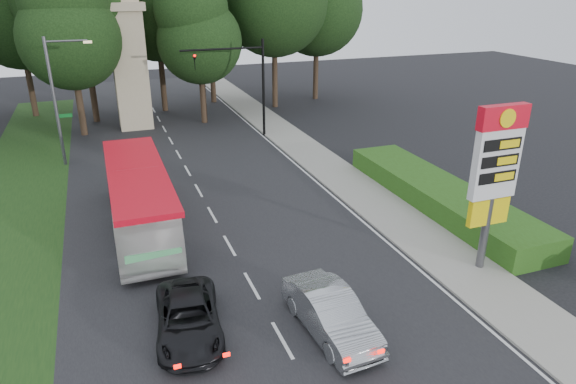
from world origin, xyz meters
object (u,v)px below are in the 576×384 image
object	(u,v)px
streetlight_signs	(58,96)
suv_charcoal	(188,318)
gas_station_pylon	(495,167)
transit_bus	(140,200)
monument	(130,63)
sedan_silver	(331,313)
traffic_signal_mast	(246,75)

from	to	relation	value
streetlight_signs	suv_charcoal	bearing A→B (deg)	-78.21
gas_station_pylon	streetlight_signs	distance (m)	25.74
streetlight_signs	transit_bus	bearing A→B (deg)	-72.74
streetlight_signs	monument	world-z (taller)	monument
monument	sedan_silver	world-z (taller)	monument
gas_station_pylon	sedan_silver	bearing A→B (deg)	-167.80
gas_station_pylon	traffic_signal_mast	size ratio (longest dim) A/B	0.95
monument	transit_bus	bearing A→B (deg)	-94.29
transit_bus	sedan_silver	xyz separation A→B (m)	(5.12, -10.27, -0.74)
monument	sedan_silver	size ratio (longest dim) A/B	2.19
suv_charcoal	traffic_signal_mast	bearing A→B (deg)	75.91
suv_charcoal	transit_bus	bearing A→B (deg)	101.26
gas_station_pylon	suv_charcoal	xyz separation A→B (m)	(-12.00, -0.04, -3.82)
monument	suv_charcoal	xyz separation A→B (m)	(-0.80, -28.05, -4.48)
sedan_silver	suv_charcoal	world-z (taller)	sedan_silver
sedan_silver	traffic_signal_mast	bearing A→B (deg)	76.12
traffic_signal_mast	streetlight_signs	distance (m)	12.83
monument	gas_station_pylon	bearing A→B (deg)	-68.20
streetlight_signs	transit_bus	world-z (taller)	streetlight_signs
gas_station_pylon	streetlight_signs	xyz separation A→B (m)	(-16.19, 20.01, -0.01)
traffic_signal_mast	monument	xyz separation A→B (m)	(-7.68, 6.00, 0.43)
streetlight_signs	transit_bus	xyz separation A→B (m)	(3.53, -11.37, -2.94)
traffic_signal_mast	transit_bus	size ratio (longest dim) A/B	0.67
streetlight_signs	gas_station_pylon	bearing A→B (deg)	-51.04
streetlight_signs	sedan_silver	size ratio (longest dim) A/B	1.74
traffic_signal_mast	sedan_silver	world-z (taller)	traffic_signal_mast
traffic_signal_mast	monument	distance (m)	9.76
monument	transit_bus	distance (m)	19.75
gas_station_pylon	monument	bearing A→B (deg)	111.80
gas_station_pylon	suv_charcoal	bearing A→B (deg)	-179.81
gas_station_pylon	sedan_silver	xyz separation A→B (m)	(-7.53, -1.63, -3.69)
gas_station_pylon	monument	distance (m)	30.17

